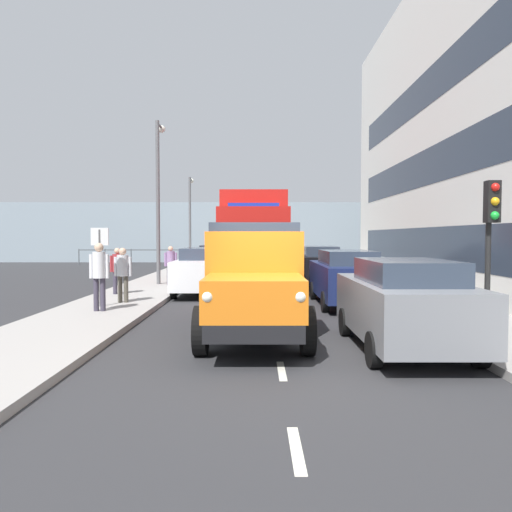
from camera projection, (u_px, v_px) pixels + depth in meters
ground_plane at (267, 292)px, 18.55m from camera, size 80.00×80.00×0.00m
sidewalk_left at (388, 290)px, 18.55m from camera, size 2.77×37.16×0.15m
sidewalk_right at (146, 290)px, 18.55m from camera, size 2.77×37.16×0.15m
road_centreline_markings at (267, 293)px, 18.01m from camera, size 0.12×32.39×0.01m
sea_horizon at (261, 232)px, 40.01m from camera, size 80.00×0.80×5.00m
seawall_railing at (262, 253)px, 36.48m from camera, size 28.08×0.08×1.20m
truck_vintage_orange at (254, 283)px, 9.91m from camera, size 2.17×5.64×2.43m
lorry_cargo_red at (254, 238)px, 19.30m from camera, size 2.58×8.20×3.87m
car_grey_kerbside_near at (404, 303)px, 9.03m from camera, size 1.91×4.11×1.72m
car_navy_kerbside_1 at (346, 277)px, 14.89m from camera, size 1.86×4.52×1.72m
car_black_kerbside_2 at (319, 265)px, 21.38m from camera, size 1.81×4.52×1.72m
car_white_oppositeside_0 at (204, 270)px, 17.90m from camera, size 1.93×4.68×1.72m
car_maroon_oppositeside_1 at (217, 262)px, 23.85m from camera, size 1.94×3.95×1.72m
car_silver_oppositeside_2 at (225, 256)px, 29.96m from camera, size 1.90×4.64×1.72m
pedestrian_by_lamp at (99, 271)px, 12.80m from camera, size 0.53×0.34×1.83m
pedestrian_couple_a at (123, 270)px, 14.46m from camera, size 0.53×0.34×1.66m
pedestrian_with_bag at (118, 267)px, 16.55m from camera, size 0.53×0.34×1.61m
pedestrian_couple_b at (171, 262)px, 19.70m from camera, size 0.53×0.34×1.60m
traffic_light_near at (491, 222)px, 10.31m from camera, size 0.28×0.41×3.20m
lamp_post_promenade at (159, 188)px, 20.09m from camera, size 0.32×1.14×6.83m
lamp_post_far at (190, 213)px, 32.15m from camera, size 0.32×1.14×5.98m
street_sign at (100, 253)px, 13.62m from camera, size 0.50×0.07×2.25m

